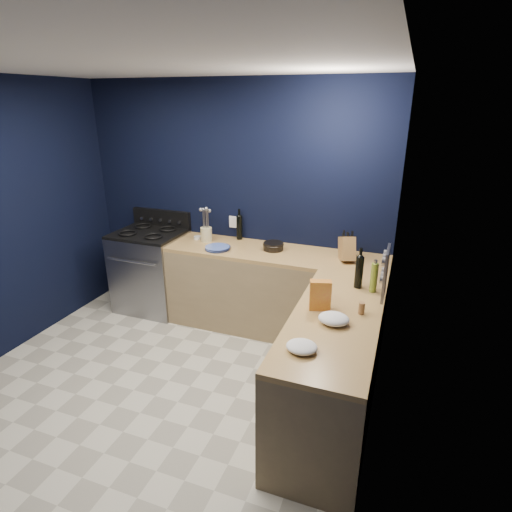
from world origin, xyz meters
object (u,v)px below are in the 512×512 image
at_px(utensil_crock, 206,234).
at_px(crouton_bag, 320,295).
at_px(knife_block, 347,249).
at_px(gas_range, 152,271).
at_px(plate_stack, 217,248).

xyz_separation_m(utensil_crock, crouton_bag, (1.52, -1.14, 0.04)).
bearing_deg(knife_block, utensil_crock, 157.24).
xyz_separation_m(gas_range, knife_block, (2.25, 0.04, 0.56)).
bearing_deg(utensil_crock, plate_stack, -41.61).
bearing_deg(gas_range, utensil_crock, 6.09).
relative_size(gas_range, utensil_crock, 5.85).
xyz_separation_m(plate_stack, crouton_bag, (1.29, -0.94, 0.10)).
bearing_deg(plate_stack, knife_block, 7.20).
bearing_deg(gas_range, plate_stack, -7.76).
height_order(utensil_crock, knife_block, knife_block).
bearing_deg(utensil_crock, gas_range, -173.91).
xyz_separation_m(gas_range, crouton_bag, (2.23, -1.06, 0.56)).
bearing_deg(crouton_bag, knife_block, 72.34).
distance_m(gas_range, knife_block, 2.32).
relative_size(plate_stack, utensil_crock, 1.63).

